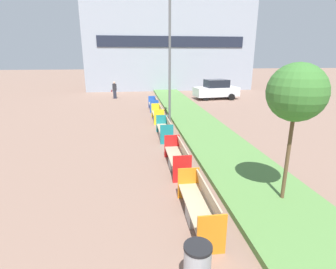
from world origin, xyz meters
TOP-DOWN VIEW (x-y plane):
  - planter_grass_strip at (3.20, 12.00)m, footprint 2.80×120.00m
  - building_backdrop at (4.00, 35.97)m, footprint 19.97×5.70m
  - bench_orange_frame at (0.94, 7.52)m, footprint 0.65×2.36m
  - bench_red_frame at (0.94, 10.81)m, footprint 0.65×2.34m
  - bench_teal_frame at (0.94, 14.69)m, footprint 0.65×2.17m
  - bench_yellow_frame at (0.94, 18.36)m, footprint 0.65×2.20m
  - bench_blue_frame at (0.94, 21.84)m, footprint 0.65×2.12m
  - litter_bin at (0.39, 5.51)m, footprint 0.49×0.49m
  - street_lamp_post at (1.55, 17.36)m, footprint 0.24×0.44m
  - sapling_tree_near at (3.45, 8.03)m, footprint 1.47×1.47m
  - pedestrian_walking at (-2.39, 28.13)m, footprint 0.53×0.24m
  - parked_car_distant at (7.34, 26.52)m, footprint 4.39×2.29m

SIDE VIEW (x-z plane):
  - planter_grass_strip at x=3.20m, z-range 0.00..0.18m
  - bench_blue_frame at x=0.94m, z-range -0.10..0.84m
  - bench_teal_frame at x=0.94m, z-range -0.10..0.84m
  - bench_yellow_frame at x=0.94m, z-range -0.10..0.84m
  - bench_red_frame at x=0.94m, z-range -0.10..0.84m
  - bench_orange_frame at x=0.94m, z-range -0.09..0.85m
  - litter_bin at x=0.39m, z-range 0.00..0.96m
  - pedestrian_walking at x=-2.39m, z-range 0.01..1.65m
  - parked_car_distant at x=7.34m, z-range -0.02..1.84m
  - sapling_tree_near at x=3.45m, z-range 1.18..5.04m
  - street_lamp_post at x=1.55m, z-range 0.38..7.91m
  - building_backdrop at x=4.00m, z-range 0.00..10.15m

